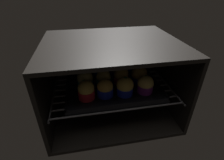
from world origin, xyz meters
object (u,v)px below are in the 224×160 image
(muffin_row1_col0, at_px, (85,80))
(muffin_row1_col2, at_px, (121,76))
(muffin_row2_col2, at_px, (117,69))
(muffin_row0_col2, at_px, (125,87))
(muffin_row0_col1, at_px, (105,88))
(muffin_row0_col3, at_px, (145,85))
(baking_tray, at_px, (112,85))
(muffin_row0_col0, at_px, (86,90))
(muffin_row1_col3, at_px, (139,75))
(muffin_row2_col1, at_px, (101,70))
(muffin_row2_col3, at_px, (132,66))
(muffin_row1_col1, at_px, (104,78))
(muffin_row2_col0, at_px, (84,71))

(muffin_row1_col0, bearing_deg, muffin_row1_col2, 0.63)
(muffin_row2_col2, bearing_deg, muffin_row0_col2, -91.55)
(muffin_row0_col1, height_order, muffin_row0_col3, muffin_row0_col3)
(baking_tray, relative_size, muffin_row0_col2, 5.07)
(muffin_row1_col0, bearing_deg, muffin_row0_col1, -45.85)
(baking_tray, bearing_deg, muffin_row0_col3, -33.77)
(muffin_row0_col1, distance_m, muffin_row0_col2, 0.08)
(muffin_row0_col3, relative_size, muffin_row1_col0, 0.94)
(baking_tray, distance_m, muffin_row0_col3, 0.16)
(muffin_row0_col0, xyz_separation_m, muffin_row1_col3, (0.26, 0.09, -0.00))
(muffin_row0_col0, relative_size, muffin_row1_col0, 0.97)
(baking_tray, bearing_deg, muffin_row0_col0, -145.13)
(muffin_row0_col3, bearing_deg, muffin_row2_col1, 134.60)
(muffin_row0_col2, height_order, muffin_row2_col3, muffin_row2_col3)
(muffin_row0_col1, distance_m, muffin_row2_col2, 0.19)
(baking_tray, bearing_deg, muffin_row1_col2, 0.87)
(muffin_row2_col1, xyz_separation_m, muffin_row2_col3, (0.16, 0.00, 0.00))
(muffin_row0_col3, distance_m, muffin_row1_col0, 0.27)
(muffin_row1_col1, height_order, muffin_row2_col0, muffin_row2_col0)
(muffin_row2_col0, bearing_deg, muffin_row0_col0, -88.68)
(baking_tray, height_order, muffin_row1_col0, muffin_row1_col0)
(muffin_row2_col1, bearing_deg, muffin_row2_col0, -178.43)
(muffin_row0_col3, relative_size, muffin_row1_col1, 0.98)
(muffin_row0_col0, bearing_deg, muffin_row1_col1, 44.66)
(muffin_row1_col0, bearing_deg, muffin_row2_col3, 19.79)
(muffin_row0_col3, distance_m, muffin_row2_col1, 0.24)
(muffin_row0_col2, xyz_separation_m, muffin_row0_col3, (0.09, 0.00, -0.00))
(muffin_row0_col2, distance_m, muffin_row1_col1, 0.12)
(muffin_row0_col2, xyz_separation_m, muffin_row1_col1, (-0.08, 0.09, -0.00))
(muffin_row0_col0, distance_m, muffin_row1_col0, 0.09)
(muffin_row1_col2, bearing_deg, muffin_row0_col0, -152.59)
(muffin_row1_col2, bearing_deg, muffin_row0_col2, -92.98)
(muffin_row1_col0, relative_size, muffin_row1_col3, 1.02)
(baking_tray, height_order, muffin_row0_col1, muffin_row0_col1)
(muffin_row0_col3, bearing_deg, muffin_row1_col3, 89.47)
(muffin_row0_col3, distance_m, muffin_row1_col2, 0.12)
(muffin_row0_col1, relative_size, muffin_row1_col1, 0.97)
(muffin_row0_col1, bearing_deg, muffin_row0_col3, -1.54)
(muffin_row1_col0, bearing_deg, muffin_row0_col2, -28.22)
(muffin_row0_col2, height_order, muffin_row1_col0, same)
(muffin_row1_col0, relative_size, muffin_row1_col2, 1.00)
(muffin_row0_col2, bearing_deg, muffin_row0_col3, 0.86)
(muffin_row0_col2, bearing_deg, muffin_row2_col0, 134.27)
(muffin_row1_col0, distance_m, muffin_row1_col3, 0.26)
(muffin_row2_col2, bearing_deg, baking_tray, -118.09)
(muffin_row0_col2, bearing_deg, muffin_row1_col1, 132.88)
(muffin_row2_col0, bearing_deg, baking_tray, -32.83)
(muffin_row0_col2, xyz_separation_m, muffin_row2_col2, (0.00, 0.17, -0.00))
(muffin_row1_col2, xyz_separation_m, muffin_row2_col0, (-0.17, 0.08, 0.00))
(muffin_row1_col0, bearing_deg, muffin_row1_col3, 0.04)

